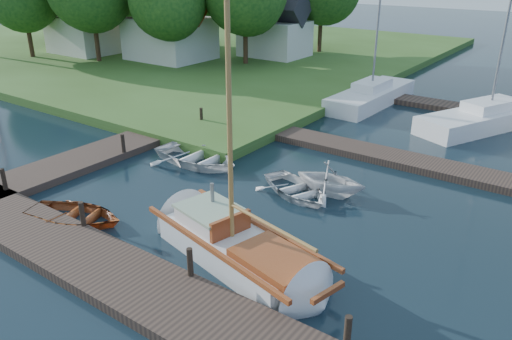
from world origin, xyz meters
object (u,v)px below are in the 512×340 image
Objects in this scene: tender_b at (331,177)px; house_a at (169,27)px; sailboat at (240,251)px; tender_c at (296,187)px; marina_boat_2 at (489,116)px; house_c at (275,30)px; dinghy at (74,212)px; tender_a at (197,155)px; mooring_post_5 at (201,116)px; mooring_post_0 at (4,179)px; marina_boat_0 at (371,94)px; mooring_post_1 at (82,214)px; mooring_post_3 at (348,332)px; mooring_post_4 at (123,143)px; house_b at (85,25)px; mooring_post_2 at (190,262)px.

house_a is (-21.85, 13.96, 2.28)m from tender_b.
sailboat is 3.12× the size of tender_c.
marina_boat_2 reaches higher than house_c.
dinghy is 6.08m from tender_a.
mooring_post_5 is at bearing 89.23° from tender_c.
mooring_post_0 is 3.61m from dinghy.
mooring_post_1 is at bearing 178.95° from marina_boat_0.
marina_boat_0 is at bearing 12.16° from tender_b.
tender_a reaches higher than tender_c.
house_a is (-17.98, 1.59, 2.39)m from marina_boat_0.
mooring_post_1 and mooring_post_5 have the same top height.
mooring_post_4 is at bearing 158.96° from mooring_post_3.
tender_c is (8.37, 6.27, -0.37)m from mooring_post_0.
dinghy is at bearing 4.79° from mooring_post_0.
house_b is (-21.00, 9.00, 2.07)m from mooring_post_5.
marina_boat_0 is (-8.02, 19.41, -0.12)m from mooring_post_3.
house_a reaches higher than mooring_post_3.
sailboat is at bearing -164.56° from marina_boat_2.
mooring_post_0 is 20.17m from marina_boat_0.
mooring_post_4 is at bearing 172.18° from sailboat.
tender_a is 0.35× the size of marina_boat_2.
mooring_post_3 is 18.92m from marina_boat_2.
sailboat is at bearing -165.76° from marina_boat_0.
marina_boat_2 is 24.83m from house_a.
dinghy is (3.08, -9.70, -0.36)m from mooring_post_5.
tender_b reaches higher than mooring_post_1.
mooring_post_1 is at bearing -67.83° from house_c.
dinghy is 26.34m from house_a.
tender_b is 12.16m from marina_boat_2.
tender_b is at bearing -59.50° from dinghy.
sailboat is at bearing -30.17° from house_b.
mooring_post_0 is 0.08× the size of sailboat.
mooring_post_0 and mooring_post_1 have the same top height.
house_b is at bearing 150.80° from mooring_post_3.
mooring_post_2 is 1.00× the size of mooring_post_3.
mooring_post_2 is 19.73m from marina_boat_0.
house_c is (-20.00, 27.00, 1.88)m from mooring_post_3.
mooring_post_5 is at bearing 66.26° from tender_b.
dinghy is (-5.81, -1.33, -0.00)m from sailboat.
house_a is at bearing 18.93° from dinghy.
mooring_post_4 reaches higher than dinghy.
house_a is (-26.00, 21.00, 2.26)m from mooring_post_3.
house_c reaches higher than mooring_post_5.
tender_b is at bearing -160.78° from marina_boat_0.
mooring_post_2 is 0.14× the size of house_b.
house_a is at bearing 139.76° from mooring_post_5.
sailboat is at bearing 76.54° from mooring_post_2.
mooring_post_3 is at bearing -37.57° from mooring_post_5.
mooring_post_2 is 0.08× the size of sailboat.
tender_b is 32.23m from house_b.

